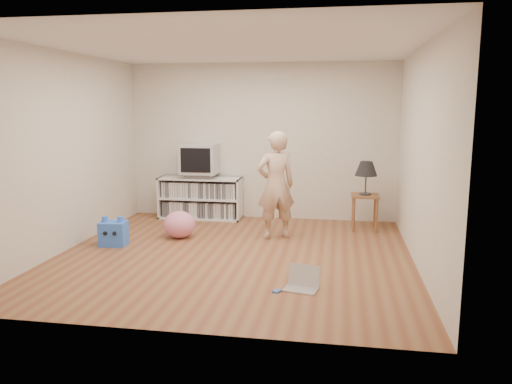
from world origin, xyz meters
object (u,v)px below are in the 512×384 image
object	(u,v)px
media_unit	(201,198)
laptop	(303,282)
table_lamp	(366,169)
side_table	(365,203)
dvd_deck	(200,175)
plush_pink	(179,224)
crt_tv	(200,159)
person	(276,185)
plush_blue	(113,233)

from	to	relation	value
media_unit	laptop	size ratio (longest dim) A/B	3.57
table_lamp	side_table	bearing A→B (deg)	180.00
dvd_deck	plush_pink	world-z (taller)	dvd_deck
media_unit	side_table	world-z (taller)	media_unit
crt_tv	laptop	world-z (taller)	crt_tv
dvd_deck	person	world-z (taller)	person
table_lamp	plush_blue	size ratio (longest dim) A/B	1.27
laptop	plush_blue	world-z (taller)	plush_blue
plush_blue	plush_pink	xyz separation A→B (m)	(0.77, 0.54, 0.02)
side_table	laptop	distance (m)	2.81
media_unit	plush_pink	xyz separation A→B (m)	(0.04, -1.31, -0.15)
media_unit	table_lamp	bearing A→B (deg)	-8.07
media_unit	crt_tv	size ratio (longest dim) A/B	2.33
laptop	plush_pink	xyz separation A→B (m)	(-1.92, 1.76, 0.13)
table_lamp	laptop	size ratio (longest dim) A/B	1.31
crt_tv	plush_blue	size ratio (longest dim) A/B	1.49
media_unit	table_lamp	xyz separation A→B (m)	(2.72, -0.39, 0.59)
dvd_deck	person	bearing A→B (deg)	-37.24
laptop	plush_blue	bearing A→B (deg)	168.06
side_table	table_lamp	size ratio (longest dim) A/B	1.07
media_unit	plush_blue	xyz separation A→B (m)	(-0.72, -1.85, -0.18)
table_lamp	plush_pink	size ratio (longest dim) A/B	1.12
crt_tv	table_lamp	distance (m)	2.75
media_unit	dvd_deck	world-z (taller)	dvd_deck
dvd_deck	media_unit	bearing A→B (deg)	90.00
side_table	person	xyz separation A→B (m)	(-1.29, -0.71, 0.36)
side_table	media_unit	bearing A→B (deg)	171.93
plush_blue	plush_pink	world-z (taller)	plush_blue
table_lamp	person	world-z (taller)	person
side_table	person	bearing A→B (deg)	-151.09
person	laptop	xyz separation A→B (m)	(0.54, -1.97, -0.71)
plush_pink	media_unit	bearing A→B (deg)	91.96
laptop	dvd_deck	bearing A→B (deg)	135.22
crt_tv	laptop	size ratio (longest dim) A/B	1.53
plush_pink	laptop	bearing A→B (deg)	-42.40
media_unit	laptop	xyz separation A→B (m)	(1.97, -3.07, -0.29)
plush_blue	dvd_deck	bearing A→B (deg)	62.24
media_unit	person	world-z (taller)	person
crt_tv	side_table	distance (m)	2.81
crt_tv	laptop	bearing A→B (deg)	-57.18
crt_tv	media_unit	bearing A→B (deg)	90.00
laptop	plush_blue	xyz separation A→B (m)	(-2.69, 1.22, 0.11)
plush_pink	person	bearing A→B (deg)	8.82
dvd_deck	person	xyz separation A→B (m)	(1.43, -1.08, 0.04)
table_lamp	media_unit	bearing A→B (deg)	171.93
dvd_deck	plush_blue	distance (m)	2.05
laptop	person	bearing A→B (deg)	117.79
dvd_deck	person	size ratio (longest dim) A/B	0.29
media_unit	laptop	distance (m)	3.66
person	laptop	world-z (taller)	person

